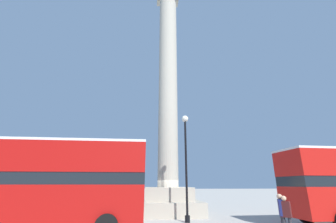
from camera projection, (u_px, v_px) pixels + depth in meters
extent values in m
plane|color=#ADA89E|center=(168.00, 215.00, 17.15)|extent=(200.00, 200.00, 0.00)
cube|color=#ADA593|center=(168.00, 208.00, 17.30)|extent=(5.02, 5.02, 0.99)
cube|color=#ADA593|center=(168.00, 194.00, 17.61)|extent=(3.61, 3.61, 0.99)
cylinder|color=#ADA593|center=(168.00, 80.00, 20.66)|extent=(1.67, 1.67, 18.78)
cylinder|color=black|center=(307.00, 215.00, 13.21)|extent=(1.01, 0.35, 1.00)
cube|color=#A80F0C|center=(32.00, 203.00, 10.66)|extent=(10.60, 2.71, 1.70)
cube|color=black|center=(37.00, 179.00, 11.01)|extent=(10.60, 2.66, 0.55)
cube|color=#A80F0C|center=(40.00, 158.00, 11.31)|extent=(10.60, 2.71, 1.43)
cube|color=silver|center=(43.00, 143.00, 11.55)|extent=(10.60, 2.71, 0.12)
cylinder|color=black|center=(113.00, 218.00, 11.95)|extent=(1.01, 0.32, 1.00)
cube|color=#ADA593|center=(48.00, 197.00, 19.59)|extent=(4.34, 3.94, 2.31)
ellipsoid|color=brown|center=(53.00, 164.00, 20.47)|extent=(2.41, 1.97, 1.05)
cone|color=brown|center=(66.00, 159.00, 21.17)|extent=(1.17, 1.00, 1.11)
cylinder|color=brown|center=(55.00, 153.00, 20.77)|extent=(0.36, 0.36, 0.90)
sphere|color=brown|center=(56.00, 146.00, 20.95)|extent=(0.28, 0.28, 0.28)
cylinder|color=brown|center=(59.00, 176.00, 20.72)|extent=(0.20, 0.20, 1.17)
cylinder|color=brown|center=(60.00, 176.00, 20.27)|extent=(0.20, 0.20, 1.17)
cylinder|color=brown|center=(42.00, 176.00, 19.99)|extent=(0.20, 0.20, 1.17)
cylinder|color=brown|center=(43.00, 176.00, 19.53)|extent=(0.20, 0.20, 1.17)
cylinder|color=black|center=(187.00, 219.00, 13.60)|extent=(0.31, 0.31, 0.40)
cylinder|color=black|center=(186.00, 169.00, 14.52)|extent=(0.14, 0.14, 6.31)
sphere|color=white|center=(185.00, 119.00, 15.56)|extent=(0.44, 0.44, 0.44)
cube|color=#191E51|center=(281.00, 207.00, 10.11)|extent=(0.37, 0.51, 0.69)
sphere|color=tan|center=(279.00, 197.00, 10.25)|extent=(0.24, 0.24, 0.24)
cube|color=#471919|center=(285.00, 209.00, 9.88)|extent=(0.44, 0.45, 0.66)
sphere|color=tan|center=(284.00, 198.00, 10.01)|extent=(0.23, 0.23, 0.23)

